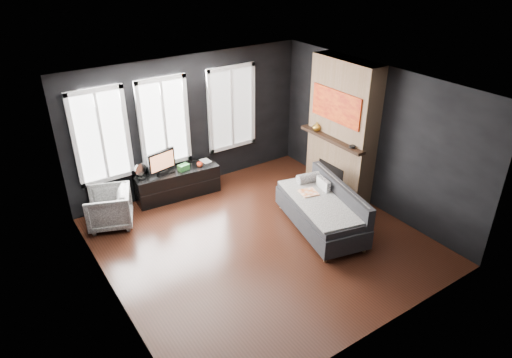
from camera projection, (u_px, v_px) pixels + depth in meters
floor at (261, 241)px, 7.82m from camera, size 5.00×5.00×0.00m
ceiling at (262, 88)px, 6.55m from camera, size 5.00×5.00×0.00m
wall_back at (190, 124)px, 9.02m from camera, size 5.00×0.02×2.70m
wall_left at (104, 220)px, 5.96m from camera, size 0.02×5.00×2.70m
wall_right at (373, 137)px, 8.42m from camera, size 0.02×5.00×2.70m
windows at (165, 76)px, 8.28m from camera, size 4.00×0.16×1.76m
fireplace at (342, 129)px, 8.76m from camera, size 0.70×1.62×2.70m
sofa at (321, 208)px, 7.99m from camera, size 1.39×2.13×0.84m
stripe_pillow at (323, 188)px, 8.25m from camera, size 0.14×0.36×0.36m
armchair at (109, 206)px, 8.11m from camera, size 0.92×0.95×0.77m
media_console at (177, 183)px, 9.09m from camera, size 1.69×0.65×0.57m
monitor at (161, 161)px, 8.69m from camera, size 0.62×0.25×0.54m
desk_fan at (141, 171)px, 8.54m from camera, size 0.29×0.29×0.34m
mug at (200, 164)px, 9.06m from camera, size 0.13×0.12×0.11m
book at (202, 157)px, 9.20m from camera, size 0.17×0.03×0.23m
storage_box at (184, 167)px, 8.93m from camera, size 0.23×0.17×0.12m
mantel_vase at (317, 126)px, 8.99m from camera, size 0.19×0.20×0.17m
mantel_clock at (352, 147)px, 8.29m from camera, size 0.12×0.12×0.04m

